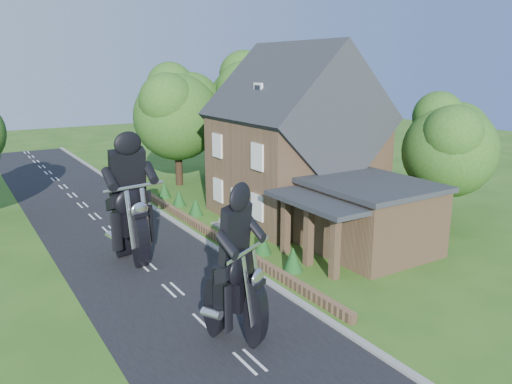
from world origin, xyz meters
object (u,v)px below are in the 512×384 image
garden_wall (211,233)px  annex (367,216)px  motorcycle_lead (236,318)px  motorcycle_follow (132,243)px  house (295,144)px

garden_wall → annex: (5.57, -5.80, 1.57)m
motorcycle_lead → motorcycle_follow: 8.50m
annex → motorcycle_follow: size_ratio=3.60×
garden_wall → motorcycle_follow: 4.88m
house → motorcycle_lead: house is taller
motorcycle_follow → motorcycle_lead: bearing=84.8°
annex → motorcycle_lead: bearing=-158.0°
annex → garden_wall: bearing=133.8°
garden_wall → motorcycle_lead: (-4.01, -9.67, 0.61)m
garden_wall → house: house is taller
house → motorcycle_lead: 15.18m
garden_wall → house: 7.52m
garden_wall → motorcycle_lead: bearing=-112.5°
motorcycle_follow → garden_wall: bearing=-175.3°
annex → motorcycle_lead: (-9.58, -3.87, -0.96)m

